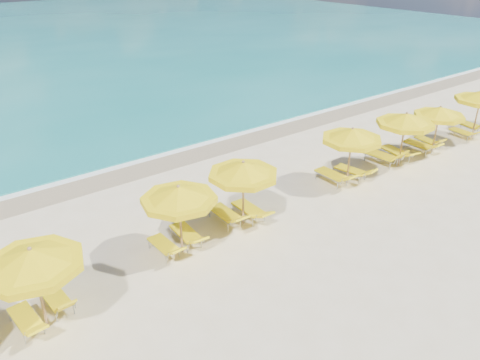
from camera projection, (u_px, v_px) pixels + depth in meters
ground_plane at (265, 225)px, 16.72m from camera, size 120.00×120.00×0.00m
wet_sand_band at (164, 159)px, 21.99m from camera, size 120.00×2.60×0.01m
foam_line at (156, 154)px, 22.56m from camera, size 120.00×1.20×0.03m
whitecap_far at (150, 70)px, 38.17m from camera, size 18.00×0.30×0.05m
umbrella_2 at (32, 260)px, 11.24m from camera, size 2.67×2.67×2.52m
umbrella_3 at (179, 195)px, 14.33m from camera, size 2.79×2.79×2.44m
umbrella_4 at (243, 170)px, 15.86m from camera, size 3.25×3.25×2.48m
umbrella_5 at (352, 136)px, 18.77m from camera, size 3.13×3.13×2.49m
umbrella_6 at (406, 120)px, 20.36m from camera, size 3.18×3.18×2.54m
umbrella_7 at (440, 113)px, 21.82m from camera, size 2.97×2.97×2.35m
lounger_2_left at (27, 322)px, 12.07m from camera, size 0.68×1.70×0.65m
lounger_2_right at (57, 303)px, 12.74m from camera, size 0.64×1.59×0.77m
lounger_3_left at (164, 249)px, 15.05m from camera, size 0.60×1.66×0.68m
lounger_3_right at (187, 237)px, 15.62m from camera, size 0.70×1.84×0.73m
lounger_4_left at (225, 217)px, 16.77m from camera, size 0.67×1.88×0.74m
lounger_4_right at (249, 213)px, 17.07m from camera, size 0.64×1.88×0.71m
lounger_5_left at (332, 178)px, 19.63m from camera, size 0.65×1.92×0.75m
lounger_5_right at (351, 173)px, 20.06m from camera, size 0.88×1.85×0.70m
lounger_6_left at (382, 159)px, 21.36m from camera, size 0.82×1.98×0.96m
lounger_6_right at (395, 155)px, 21.82m from camera, size 1.01×2.07×0.78m
lounger_7_left at (419, 147)px, 22.67m from camera, size 0.63×1.87×0.75m
lounger_7_right at (427, 143)px, 23.26m from camera, size 0.83×1.66×0.71m
lounger_8_left at (462, 134)px, 24.36m from camera, size 0.68×1.67×0.67m
lounger_8_right at (468, 128)px, 25.10m from camera, size 1.03×2.05×0.96m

